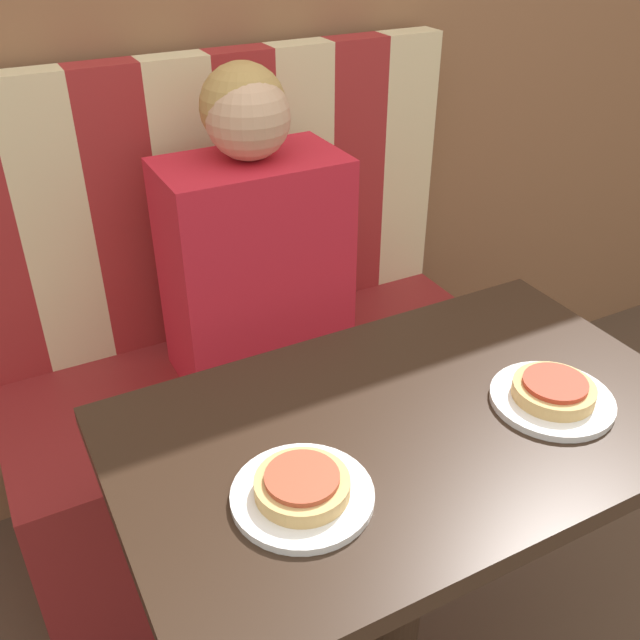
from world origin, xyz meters
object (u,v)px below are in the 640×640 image
plate_left (302,495)px  person (254,242)px  plate_right (552,399)px  pizza_left (302,485)px  pizza_right (554,389)px

plate_left → person: bearing=71.8°
plate_left → plate_right: (0.45, 0.00, 0.00)m
person → plate_left: size_ratio=3.52×
person → plate_right: bearing=-71.8°
plate_left → pizza_left: (-0.00, 0.00, 0.02)m
pizza_right → plate_right: bearing=-135.0°
pizza_right → pizza_left: bearing=180.0°
person → pizza_right: size_ratio=5.31×
pizza_left → pizza_right: 0.45m
pizza_left → plate_left: bearing=-45.0°
plate_right → pizza_left: 0.45m
person → pizza_right: person is taller
person → pizza_left: size_ratio=5.31×
pizza_left → plate_right: bearing=-0.0°
person → plate_right: person is taller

